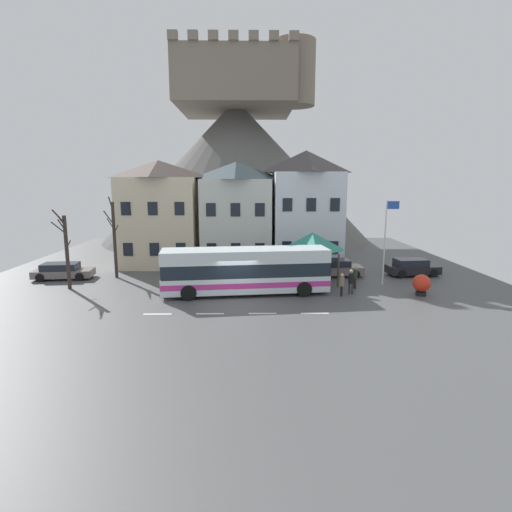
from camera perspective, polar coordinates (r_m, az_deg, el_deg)
The scene contains 18 objects.
ground_plane at distance 26.15m, azimuth -2.58°, elevation -6.29°, with size 40.00×60.00×0.07m.
townhouse_00 at distance 37.77m, azimuth -13.21°, elevation 5.77°, with size 6.62×5.56×9.33m.
townhouse_01 at distance 37.33m, azimuth -2.72°, elevation 5.90°, with size 6.08×6.34×9.24m.
townhouse_02 at distance 37.98m, azimuth 6.88°, elevation 6.67°, with size 5.93×7.02×10.24m.
hilltop_castle at distance 55.55m, azimuth -2.69°, elevation 12.49°, with size 34.87×34.87×23.95m.
transit_bus at distance 27.40m, azimuth -1.47°, elevation -2.12°, with size 11.27×3.71×3.06m.
bus_shelter at distance 30.72m, azimuth 7.84°, elevation 1.99°, with size 3.60×3.60×3.76m.
parked_car_00 at distance 33.44m, azimuth 10.92°, elevation -1.62°, with size 4.28×2.02×1.34m.
parked_car_01 at distance 35.20m, azimuth -25.33°, elevation -1.91°, with size 4.50×2.21×1.24m.
parked_car_02 at distance 35.31m, azimuth 20.92°, elevation -1.48°, with size 4.19×2.24×1.36m.
pedestrian_00 at distance 28.16m, azimuth 13.11°, elevation -3.20°, with size 0.35×0.35×1.67m.
pedestrian_01 at distance 29.71m, azimuth 13.65°, elevation -2.80°, with size 0.30×0.32×1.54m.
pedestrian_02 at distance 27.59m, azimuth 11.86°, elevation -3.70°, with size 0.32×0.32×1.51m.
public_bench at distance 33.28m, azimuth 8.16°, elevation -1.93°, with size 1.54×0.48×0.87m.
flagpole at distance 30.97m, azimuth 17.68°, elevation 2.71°, with size 0.95×0.10×6.16m.
harbour_buoy at distance 29.25m, azimuth 22.05°, elevation -3.63°, with size 1.16×1.16×1.41m.
bare_tree_00 at distance 31.32m, azimuth -24.91°, elevation 0.83°, with size 1.25×1.85×5.64m.
bare_tree_01 at distance 33.69m, azimuth -19.14°, elevation 2.42°, with size 1.34×2.16×6.32m.
Camera 1 is at (0.72, -25.08, 7.35)m, focal length 28.72 mm.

